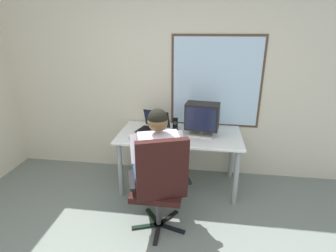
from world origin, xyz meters
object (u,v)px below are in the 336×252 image
Objects in this scene: desk at (180,141)px; desk_speaker at (175,124)px; person_seated at (157,162)px; laptop at (154,125)px; office_chair at (160,182)px; wine_glass at (169,133)px; crt_monitor at (202,117)px.

desk_speaker is at bearing 115.36° from desk.
person_seated reaches higher than laptop.
laptop is (-0.34, 0.09, 0.16)m from desk.
desk_speaker is (0.02, 1.07, 0.20)m from office_chair.
desk is 1.18× the size of person_seated.
wine_glass is at bearing -116.28° from desk.
office_chair is 7.43× the size of desk_speaker.
wine_glass is at bearing -53.03° from laptop.
laptop is 2.93× the size of desk_speaker.
wine_glass is (-0.11, -0.22, 0.19)m from desk.
desk_speaker is (-0.07, 0.16, 0.17)m from desk.
desk is 0.31m from wine_glass.
laptop is (-0.17, 0.74, 0.12)m from person_seated.
office_chair is 1.05m from laptop.
person_seated is 3.03× the size of crt_monitor.
wine_glass is (-0.02, 0.70, 0.22)m from office_chair.
desk is 1.40× the size of office_chair.
person_seated is (-0.17, -0.65, 0.04)m from desk.
desk is 10.40× the size of desk_speaker.
person_seated is 0.77m from laptop.
desk_speaker is (0.10, 0.80, 0.13)m from person_seated.
wine_glass is at bearing 81.07° from person_seated.
office_chair is 0.84× the size of person_seated.
office_chair is (-0.09, -0.91, -0.02)m from desk.
desk_speaker reaches higher than desk.
crt_monitor is 0.41m from desk_speaker.
crt_monitor reaches higher than wine_glass.
office_chair reaches higher than desk.
desk_speaker is (0.27, 0.06, 0.01)m from laptop.
office_chair is at bearing -88.66° from wine_glass.
wine_glass is (-0.37, -0.22, -0.14)m from crt_monitor.
desk_speaker reaches higher than wine_glass.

